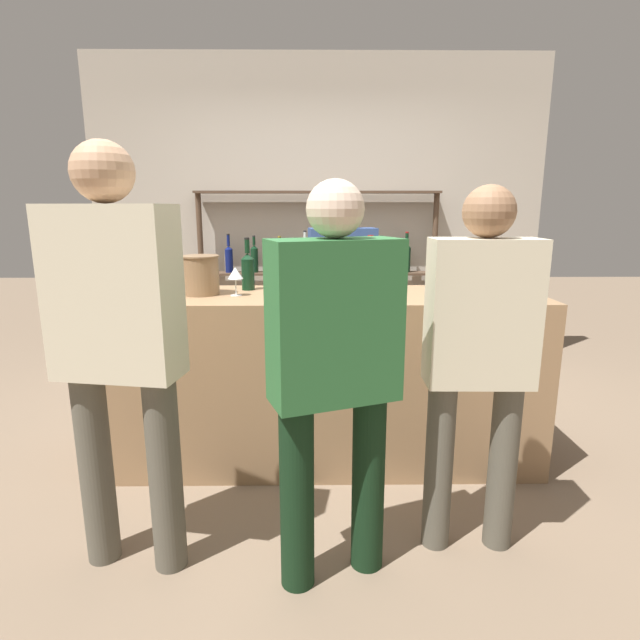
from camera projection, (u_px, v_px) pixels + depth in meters
name	position (u px, v px, depth m)	size (l,w,h in m)	color
ground_plane	(320.00, 455.00, 3.05)	(16.00, 16.00, 0.00)	#7A6651
bar_counter	(320.00, 378.00, 2.94)	(2.50, 0.67, 1.00)	#997551
back_wall	(318.00, 217.00, 4.63)	(4.10, 0.12, 2.80)	#B2A899
back_shelf	(319.00, 253.00, 4.52)	(2.17, 0.18, 1.62)	#4C3828
counter_bottle_0	(329.00, 273.00, 2.64)	(0.08, 0.08, 0.37)	black
counter_bottle_1	(370.00, 268.00, 3.02)	(0.09, 0.09, 0.32)	black
counter_bottle_2	(248.00, 270.00, 2.96)	(0.08, 0.08, 0.31)	black
counter_bottle_3	(119.00, 270.00, 2.72)	(0.07, 0.07, 0.38)	brown
wine_glass	(235.00, 274.00, 2.76)	(0.09, 0.09, 0.16)	silver
ice_bucket	(201.00, 275.00, 2.80)	(0.21, 0.21, 0.22)	#846647
customer_right	(479.00, 348.00, 2.05)	(0.44, 0.21, 1.57)	#575347
customer_left	(118.00, 334.00, 1.92)	(0.51, 0.29, 1.72)	#575347
customer_center	(334.00, 362.00, 1.87)	(0.52, 0.36, 1.58)	black
server_behind_counter	(342.00, 291.00, 3.64)	(0.50, 0.27, 1.54)	#121C33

